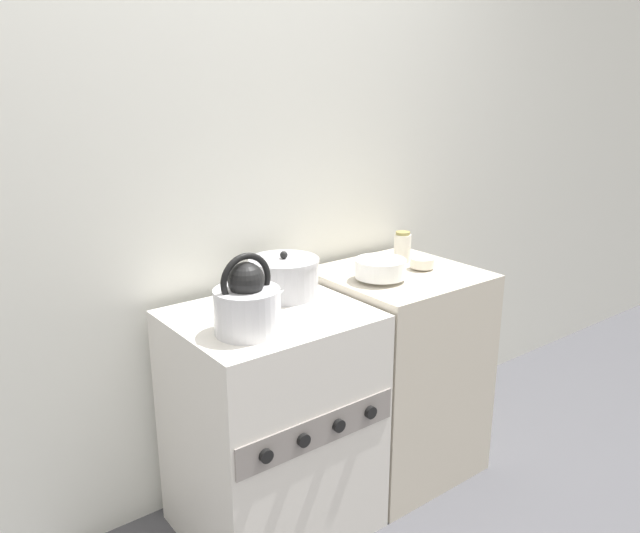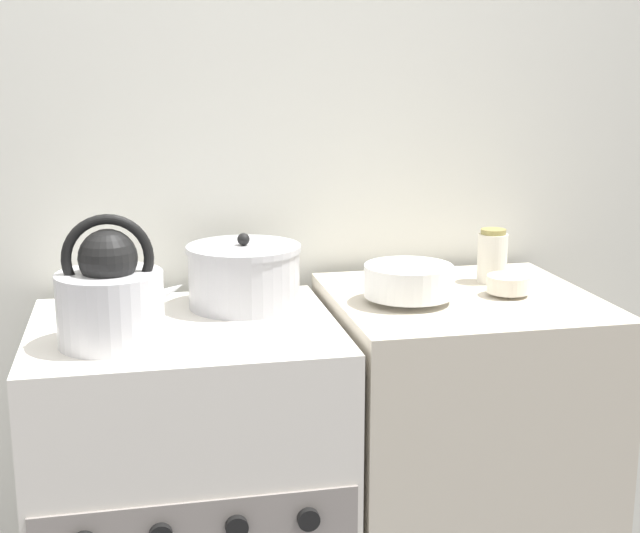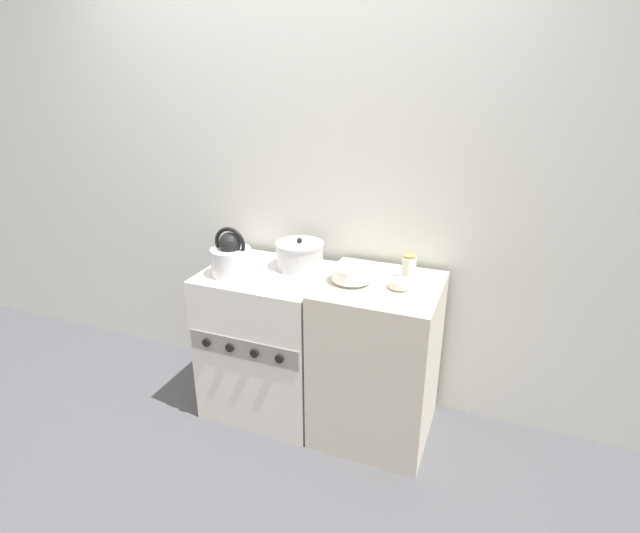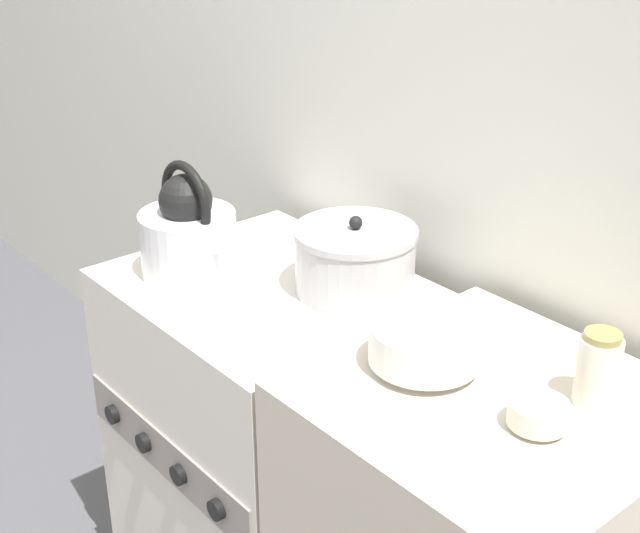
% 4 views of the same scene
% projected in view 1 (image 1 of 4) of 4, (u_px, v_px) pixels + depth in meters
% --- Properties ---
extents(wall_back, '(7.00, 0.06, 2.50)m').
position_uv_depth(wall_back, '(213.00, 180.00, 2.27)').
color(wall_back, silver).
rests_on(wall_back, ground_plane).
extents(stove, '(0.65, 0.58, 0.84)m').
position_uv_depth(stove, '(272.00, 423.00, 2.23)').
color(stove, silver).
rests_on(stove, ground_plane).
extents(counter, '(0.58, 0.56, 0.87)m').
position_uv_depth(counter, '(397.00, 371.00, 2.60)').
color(counter, beige).
rests_on(counter, ground_plane).
extents(kettle, '(0.26, 0.21, 0.26)m').
position_uv_depth(kettle, '(248.00, 303.00, 1.93)').
color(kettle, silver).
rests_on(kettle, stove).
extents(cooking_pot, '(0.26, 0.26, 0.17)m').
position_uv_depth(cooking_pot, '(284.00, 277.00, 2.27)').
color(cooking_pot, '#B2B2B7').
rests_on(cooking_pot, stove).
extents(enamel_bowl, '(0.19, 0.19, 0.08)m').
position_uv_depth(enamel_bowl, '(380.00, 268.00, 2.36)').
color(enamel_bowl, white).
rests_on(enamel_bowl, counter).
extents(small_ceramic_bowl, '(0.10, 0.10, 0.05)m').
position_uv_depth(small_ceramic_bowl, '(422.00, 263.00, 2.51)').
color(small_ceramic_bowl, beige).
rests_on(small_ceramic_bowl, counter).
extents(storage_jar, '(0.07, 0.07, 0.13)m').
position_uv_depth(storage_jar, '(402.00, 247.00, 2.60)').
color(storage_jar, silver).
rests_on(storage_jar, counter).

